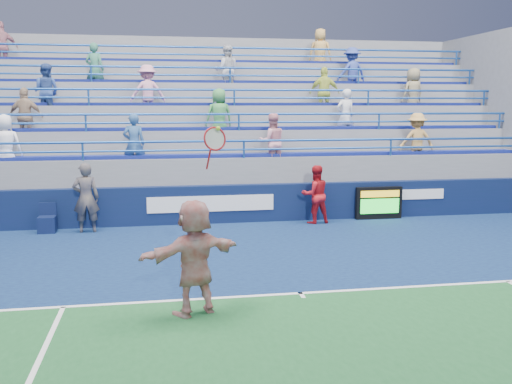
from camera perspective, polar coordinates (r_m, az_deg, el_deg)
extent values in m
plane|color=#333538|center=(10.46, 4.46, -10.17)|extent=(120.00, 120.00, 0.00)
cube|color=#0D1C44|center=(12.50, 1.95, -6.94)|extent=(18.00, 8.40, 0.02)
cube|color=white|center=(10.45, 4.46, -10.06)|extent=(11.00, 0.10, 0.01)
cube|color=white|center=(10.36, 4.60, -10.23)|extent=(0.08, 0.30, 0.01)
cube|color=#0A1838|center=(16.51, -1.10, -1.15)|extent=(18.00, 0.30, 1.10)
cube|color=white|center=(16.23, -4.50, -1.17)|extent=(3.60, 0.02, 0.45)
cube|color=white|center=(17.88, 15.69, -0.23)|extent=(1.80, 0.02, 0.30)
cube|color=slate|center=(19.40, -2.43, 0.33)|extent=(18.00, 5.60, 1.10)
cube|color=slate|center=(19.35, -2.44, 1.43)|extent=(18.00, 5.60, 1.85)
cube|color=navy|center=(16.93, -1.42, 3.70)|extent=(17.40, 0.45, 0.10)
cylinder|color=#1C4C9B|center=(16.50, -1.22, 5.14)|extent=(18.00, 0.07, 0.07)
cube|color=slate|center=(19.80, -2.63, 2.68)|extent=(18.00, 4.60, 2.60)
cube|color=navy|center=(17.87, -1.91, 6.38)|extent=(17.40, 0.45, 0.10)
cylinder|color=#1C4C9B|center=(17.46, -1.73, 7.80)|extent=(18.00, 0.07, 0.07)
cube|color=slate|center=(20.25, -2.82, 3.89)|extent=(18.00, 3.60, 3.35)
cube|color=navy|center=(18.84, -2.35, 8.78)|extent=(17.40, 0.45, 0.10)
cylinder|color=#1C4C9B|center=(18.45, -2.19, 10.18)|extent=(18.00, 0.07, 0.07)
cube|color=slate|center=(20.72, -3.00, 5.03)|extent=(18.00, 2.60, 4.10)
cube|color=navy|center=(19.85, -2.75, 10.94)|extent=(17.40, 0.45, 0.10)
cylinder|color=#1C4C9B|center=(19.48, -2.61, 12.31)|extent=(18.00, 0.07, 0.07)
cube|color=slate|center=(21.20, -3.17, 6.13)|extent=(18.00, 1.60, 4.85)
cube|color=navy|center=(20.88, -3.12, 12.89)|extent=(17.40, 0.45, 0.10)
cylinder|color=#1C4C9B|center=(20.52, -2.99, 14.22)|extent=(18.00, 0.07, 0.07)
imported|color=#8C805D|center=(20.63, 15.44, 9.53)|extent=(0.95, 0.75, 1.70)
imported|color=silver|center=(18.67, 8.92, 7.55)|extent=(0.68, 0.51, 1.70)
imported|color=#2C5286|center=(16.73, -12.10, 4.76)|extent=(0.62, 0.41, 1.70)
imported|color=#CAD954|center=(19.50, 6.86, 9.84)|extent=(1.06, 0.61, 1.70)
imported|color=silver|center=(19.86, -2.95, 12.03)|extent=(0.89, 0.72, 1.70)
imported|color=pink|center=(17.06, 1.61, 5.02)|extent=(0.86, 0.69, 1.70)
imported|color=tan|center=(18.53, 15.76, 4.99)|extent=(1.15, 0.73, 1.70)
imported|color=white|center=(17.21, -23.75, 4.32)|extent=(0.84, 0.55, 1.70)
imported|color=#3F8C47|center=(17.79, -3.71, 7.58)|extent=(0.92, 0.69, 1.70)
imported|color=pink|center=(18.68, -10.77, 9.80)|extent=(1.15, 0.72, 1.70)
imported|color=tan|center=(18.08, -22.03, 6.98)|extent=(1.04, 0.53, 1.70)
imported|color=#3548A1|center=(20.88, 9.55, 11.76)|extent=(1.22, 0.87, 1.70)
imported|color=#C7818F|center=(21.36, -24.06, 13.09)|extent=(1.08, 0.70, 1.70)
imported|color=#36785D|center=(19.81, -15.82, 11.73)|extent=(0.71, 0.56, 1.70)
imported|color=#DCA855|center=(21.61, 6.44, 13.72)|extent=(0.95, 0.76, 1.70)
imported|color=#324E96|center=(18.98, -20.24, 9.40)|extent=(0.98, 0.87, 1.70)
cube|color=black|center=(17.31, 12.17, -1.10)|extent=(1.40, 0.15, 0.97)
cube|color=gold|center=(17.19, 12.31, -0.19)|extent=(1.19, 0.02, 0.19)
cube|color=#19E533|center=(17.25, 12.27, -1.38)|extent=(1.19, 0.02, 0.44)
cube|color=#0C1639|center=(16.16, -20.15, -3.09)|extent=(0.45, 0.45, 0.45)
cube|color=#0C1639|center=(16.28, -20.10, -1.58)|extent=(0.45, 0.06, 0.35)
imported|color=silver|center=(9.28, -6.18, -6.52)|extent=(1.84, 1.24, 1.90)
torus|color=#AA1519|center=(9.00, -4.14, 5.33)|extent=(0.40, 0.22, 0.38)
cylinder|color=#AA1519|center=(9.01, -4.76, 3.31)|extent=(0.09, 0.22, 0.34)
sphere|color=#C8E034|center=(8.94, -3.80, 6.37)|extent=(0.07, 0.07, 0.07)
imported|color=#131936|center=(15.74, -16.64, -0.57)|extent=(0.72, 0.50, 1.88)
imported|color=#B0141C|center=(16.37, 5.95, -0.25)|extent=(0.88, 0.72, 1.68)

